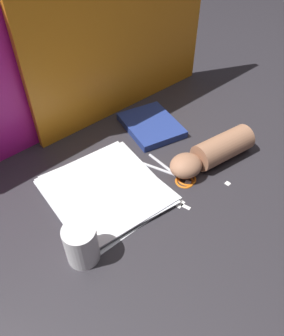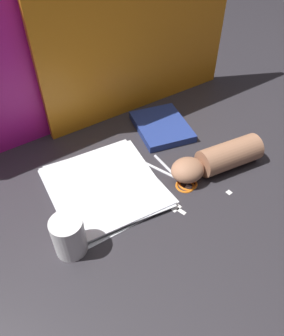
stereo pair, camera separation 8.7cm
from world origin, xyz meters
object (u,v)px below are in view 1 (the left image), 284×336
at_px(paper_stack, 106,190).
at_px(hand_forearm, 213,152).
at_px(scissors, 178,175).
at_px(book_closed, 151,125).
at_px(mug, 81,244).

height_order(paper_stack, hand_forearm, hand_forearm).
height_order(paper_stack, scissors, paper_stack).
relative_size(paper_stack, hand_forearm, 1.11).
height_order(paper_stack, book_closed, book_closed).
bearing_deg(scissors, paper_stack, 160.93).
bearing_deg(hand_forearm, book_closed, 100.15).
height_order(paper_stack, mug, mug).
bearing_deg(scissors, hand_forearm, -7.28).
bearing_deg(book_closed, paper_stack, -150.53).
bearing_deg(paper_stack, scissors, -19.07).
bearing_deg(scissors, book_closed, 71.42).
height_order(book_closed, mug, mug).
relative_size(paper_stack, mug, 3.08).
xyz_separation_m(paper_stack, scissors, (0.20, -0.07, -0.00)).
relative_size(paper_stack, book_closed, 1.42).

